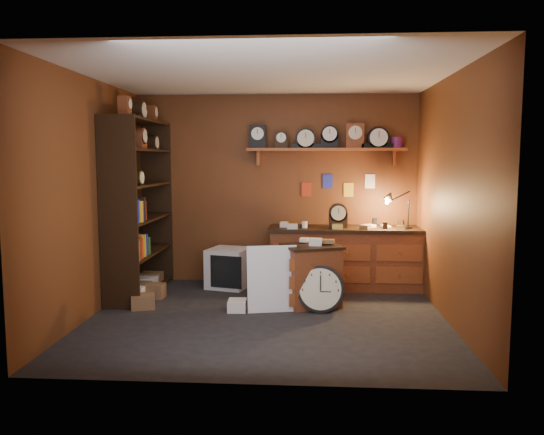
{
  "coord_description": "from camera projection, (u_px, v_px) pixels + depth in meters",
  "views": [
    {
      "loc": [
        0.44,
        -5.83,
        1.79
      ],
      "look_at": [
        0.03,
        0.35,
        1.1
      ],
      "focal_mm": 35.0,
      "sensor_mm": 36.0,
      "label": 1
    }
  ],
  "objects": [
    {
      "name": "floor",
      "position": [
        267.0,
        317.0,
        6.01
      ],
      "size": [
        4.0,
        4.0,
        0.0
      ],
      "primitive_type": "plane",
      "color": "black",
      "rests_on": "ground"
    },
    {
      "name": "room_shell",
      "position": [
        272.0,
        165.0,
        5.92
      ],
      "size": [
        4.02,
        3.62,
        2.71
      ],
      "color": "brown",
      "rests_on": "ground"
    },
    {
      "name": "shelving_unit",
      "position": [
        137.0,
        200.0,
        6.96
      ],
      "size": [
        0.47,
        1.6,
        2.58
      ],
      "color": "black",
      "rests_on": "ground"
    },
    {
      "name": "workbench",
      "position": [
        346.0,
        254.0,
        7.35
      ],
      "size": [
        2.13,
        0.66,
        1.36
      ],
      "color": "brown",
      "rests_on": "ground"
    },
    {
      "name": "low_cabinet",
      "position": [
        311.0,
        272.0,
        6.47
      ],
      "size": [
        0.81,
        0.75,
        0.84
      ],
      "rotation": [
        0.0,
        0.0,
        0.37
      ],
      "color": "brown",
      "rests_on": "ground"
    },
    {
      "name": "big_round_clock",
      "position": [
        320.0,
        289.0,
        6.2
      ],
      "size": [
        0.55,
        0.18,
        0.55
      ],
      "color": "black",
      "rests_on": "ground"
    },
    {
      "name": "white_panel",
      "position": [
        272.0,
        310.0,
        6.28
      ],
      "size": [
        0.62,
        0.28,
        0.79
      ],
      "primitive_type": "cube",
      "rotation": [
        -0.17,
        0.0,
        0.21
      ],
      "color": "silver",
      "rests_on": "ground"
    },
    {
      "name": "mini_fridge",
      "position": [
        229.0,
        268.0,
        7.4
      ],
      "size": [
        0.64,
        0.66,
        0.55
      ],
      "rotation": [
        0.0,
        0.0,
        -0.26
      ],
      "color": "silver",
      "rests_on": "ground"
    },
    {
      "name": "floor_box_a",
      "position": [
        143.0,
        301.0,
        6.36
      ],
      "size": [
        0.33,
        0.3,
        0.17
      ],
      "primitive_type": "cube",
      "rotation": [
        0.0,
        0.0,
        0.31
      ],
      "color": "brown",
      "rests_on": "ground"
    },
    {
      "name": "floor_box_b",
      "position": [
        237.0,
        305.0,
        6.26
      ],
      "size": [
        0.22,
        0.26,
        0.13
      ],
      "primitive_type": "cube",
      "rotation": [
        0.0,
        0.0,
        0.04
      ],
      "color": "white",
      "rests_on": "ground"
    },
    {
      "name": "floor_box_c",
      "position": [
        155.0,
        291.0,
        6.84
      ],
      "size": [
        0.26,
        0.22,
        0.18
      ],
      "primitive_type": "cube",
      "rotation": [
        0.0,
        0.0,
        -0.06
      ],
      "color": "brown",
      "rests_on": "ground"
    }
  ]
}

